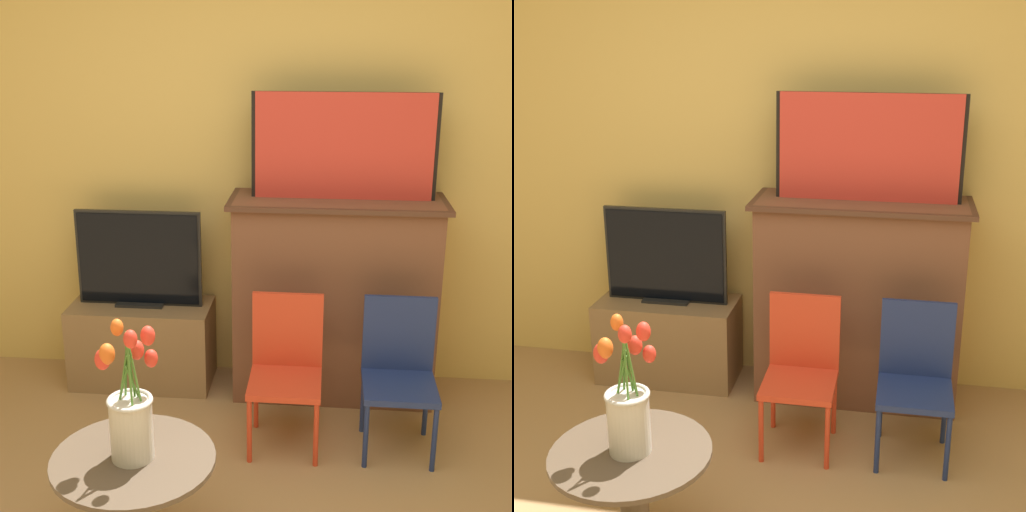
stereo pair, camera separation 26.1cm
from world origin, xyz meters
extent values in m
cube|color=#E0BC66|center=(0.00, 2.13, 1.35)|extent=(8.00, 0.06, 2.70)
cube|color=brown|center=(0.37, 1.89, 0.55)|extent=(1.05, 0.41, 1.09)
cube|color=#503123|center=(0.37, 1.88, 1.08)|extent=(1.11, 0.45, 0.02)
cube|color=black|center=(0.39, 1.90, 1.36)|extent=(0.94, 0.02, 0.54)
cube|color=red|center=(0.39, 1.89, 1.36)|extent=(0.90, 0.02, 0.54)
cube|color=olive|center=(-0.69, 1.89, 0.23)|extent=(0.78, 0.37, 0.47)
cube|color=black|center=(-0.69, 1.89, 0.47)|extent=(0.26, 0.12, 0.02)
cube|color=black|center=(-0.69, 1.90, 0.73)|extent=(0.69, 0.02, 0.53)
cube|color=black|center=(-0.69, 1.89, 0.73)|extent=(0.66, 0.02, 0.50)
cylinder|color=red|center=(-0.01, 1.15, 0.16)|extent=(0.02, 0.02, 0.32)
cylinder|color=red|center=(0.30, 1.15, 0.16)|extent=(0.02, 0.02, 0.32)
cylinder|color=red|center=(-0.01, 1.46, 0.16)|extent=(0.02, 0.02, 0.32)
cylinder|color=red|center=(0.30, 1.46, 0.16)|extent=(0.02, 0.02, 0.32)
cube|color=red|center=(0.14, 1.31, 0.34)|extent=(0.34, 0.34, 0.03)
cube|color=red|center=(0.14, 1.46, 0.54)|extent=(0.34, 0.02, 0.37)
cylinder|color=navy|center=(0.52, 1.17, 0.16)|extent=(0.02, 0.02, 0.32)
cylinder|color=navy|center=(0.83, 1.17, 0.16)|extent=(0.02, 0.02, 0.32)
cylinder|color=navy|center=(0.52, 1.47, 0.16)|extent=(0.02, 0.02, 0.32)
cylinder|color=navy|center=(0.83, 1.47, 0.16)|extent=(0.02, 0.02, 0.32)
cube|color=navy|center=(0.68, 1.32, 0.34)|extent=(0.34, 0.34, 0.03)
cube|color=navy|center=(0.68, 1.48, 0.54)|extent=(0.34, 0.02, 0.37)
cylinder|color=#4C3D2D|center=(-0.35, 0.46, 0.45)|extent=(0.59, 0.59, 0.02)
cylinder|color=beige|center=(-0.35, 0.46, 0.58)|extent=(0.15, 0.15, 0.23)
torus|color=beige|center=(-0.35, 0.46, 0.69)|extent=(0.16, 0.16, 0.02)
cylinder|color=#477A2D|center=(-0.38, 0.46, 0.74)|extent=(0.05, 0.01, 0.25)
ellipsoid|color=orange|center=(-0.42, 0.46, 0.86)|extent=(0.06, 0.06, 0.08)
cylinder|color=#477A2D|center=(-0.33, 0.48, 0.72)|extent=(0.05, 0.06, 0.21)
ellipsoid|color=red|center=(-0.29, 0.53, 0.82)|extent=(0.05, 0.05, 0.07)
cylinder|color=#477A2D|center=(-0.38, 0.46, 0.73)|extent=(0.07, 0.02, 0.23)
ellipsoid|color=red|center=(-0.44, 0.47, 0.84)|extent=(0.05, 0.05, 0.08)
cylinder|color=#477A2D|center=(-0.32, 0.46, 0.78)|extent=(0.06, 0.01, 0.33)
ellipsoid|color=red|center=(-0.27, 0.45, 0.94)|extent=(0.05, 0.05, 0.07)
cylinder|color=#477A2D|center=(-0.37, 0.48, 0.77)|extent=(0.05, 0.07, 0.32)
ellipsoid|color=orange|center=(-0.40, 0.54, 0.93)|extent=(0.05, 0.05, 0.06)
cylinder|color=#477A2D|center=(-0.34, 0.43, 0.78)|extent=(0.03, 0.04, 0.34)
ellipsoid|color=red|center=(-0.32, 0.40, 0.95)|extent=(0.05, 0.05, 0.06)
cylinder|color=#477A2D|center=(-0.34, 0.48, 0.74)|extent=(0.02, 0.04, 0.25)
ellipsoid|color=red|center=(-0.33, 0.51, 0.86)|extent=(0.05, 0.05, 0.07)
camera|label=1|loc=(0.31, -1.70, 1.93)|focal=50.00mm
camera|label=2|loc=(0.57, -1.66, 1.93)|focal=50.00mm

